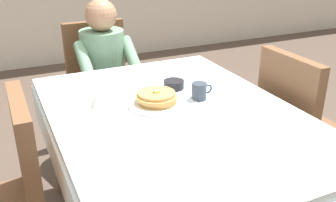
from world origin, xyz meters
TOP-DOWN VIEW (x-y plane):
  - dining_table_main at (0.00, 0.00)m, footprint 1.12×1.52m
  - chair_diner at (-0.05, 1.17)m, footprint 0.44×0.45m
  - diner_person at (-0.05, 1.01)m, footprint 0.40×0.43m
  - chair_left_side at (-0.77, 0.00)m, footprint 0.45×0.44m
  - chair_right_side at (0.77, 0.00)m, footprint 0.45×0.44m
  - plate_breakfast at (-0.05, 0.12)m, footprint 0.28×0.28m
  - breakfast_stack at (-0.04, 0.12)m, footprint 0.20×0.20m
  - cup_coffee at (0.18, 0.10)m, footprint 0.11×0.08m
  - bowl_butter at (0.13, 0.28)m, footprint 0.11×0.11m
  - syrup_pitcher at (-0.31, 0.22)m, footprint 0.08×0.08m
  - fork_left_of_plate at (-0.24, 0.10)m, footprint 0.04×0.18m
  - knife_right_of_plate at (0.14, 0.10)m, footprint 0.03×0.20m
  - spoon_near_edge at (-0.09, -0.19)m, footprint 0.15×0.03m
  - napkin_folded at (-0.30, -0.02)m, footprint 0.19×0.15m

SIDE VIEW (x-z plane):
  - chair_diner at x=-0.05m, z-range 0.06..0.99m
  - chair_left_side at x=-0.77m, z-range 0.06..0.99m
  - chair_right_side at x=0.77m, z-range 0.06..0.99m
  - dining_table_main at x=0.00m, z-range 0.28..1.02m
  - diner_person at x=-0.05m, z-range 0.11..1.23m
  - fork_left_of_plate at x=-0.24m, z-range 0.74..0.74m
  - knife_right_of_plate at x=0.14m, z-range 0.74..0.74m
  - spoon_near_edge at x=-0.09m, z-range 0.74..0.74m
  - napkin_folded at x=-0.30m, z-range 0.74..0.75m
  - plate_breakfast at x=-0.05m, z-range 0.74..0.76m
  - bowl_butter at x=0.13m, z-range 0.74..0.78m
  - syrup_pitcher at x=-0.31m, z-range 0.74..0.81m
  - breakfast_stack at x=-0.04m, z-range 0.75..0.81m
  - cup_coffee at x=0.18m, z-range 0.74..0.83m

